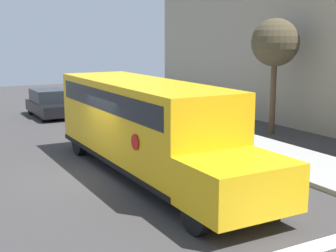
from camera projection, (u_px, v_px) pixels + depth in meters
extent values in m
plane|color=#3A3838|center=(102.00, 175.00, 15.18)|extent=(60.00, 60.00, 0.00)
cube|color=#9E9E99|center=(259.00, 150.00, 18.25)|extent=(44.00, 3.00, 0.15)
cube|color=white|center=(313.00, 247.00, 9.95)|extent=(0.50, 3.20, 0.01)
cube|color=yellow|center=(140.00, 120.00, 15.31)|extent=(8.59, 2.50, 2.56)
cube|color=yellow|center=(238.00, 184.00, 10.89)|extent=(1.99, 2.50, 1.16)
cube|color=black|center=(140.00, 156.00, 15.54)|extent=(8.59, 2.54, 0.16)
cube|color=black|center=(140.00, 98.00, 15.17)|extent=(7.90, 2.53, 0.64)
cylinder|color=red|center=(135.00, 142.00, 12.69)|extent=(0.44, 0.02, 0.44)
cylinder|color=black|center=(270.00, 197.00, 11.59)|extent=(1.00, 0.30, 1.00)
cylinder|color=black|center=(196.00, 213.00, 10.57)|extent=(1.00, 0.30, 1.00)
cylinder|color=black|center=(131.00, 136.00, 18.71)|extent=(1.00, 0.30, 1.00)
cylinder|color=black|center=(79.00, 142.00, 17.69)|extent=(1.00, 0.30, 1.00)
cube|color=black|center=(51.00, 107.00, 26.14)|extent=(4.20, 1.83, 0.60)
cube|color=#1E2328|center=(49.00, 96.00, 26.24)|extent=(2.35, 1.69, 0.69)
cylinder|color=black|center=(72.00, 113.00, 25.36)|extent=(0.64, 0.22, 0.64)
cylinder|color=black|center=(43.00, 116.00, 24.61)|extent=(0.64, 0.22, 0.64)
cylinder|color=black|center=(58.00, 107.00, 27.75)|extent=(0.64, 0.22, 0.64)
cylinder|color=black|center=(31.00, 109.00, 26.99)|extent=(0.64, 0.22, 0.64)
cylinder|color=brown|center=(273.00, 96.00, 21.45)|extent=(0.26, 0.26, 3.51)
sphere|color=#4C422D|center=(275.00, 42.00, 20.99)|extent=(2.16, 2.16, 2.16)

